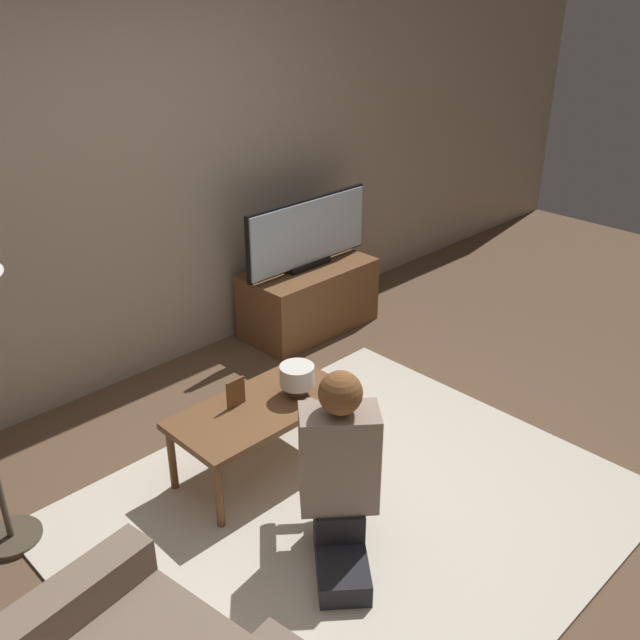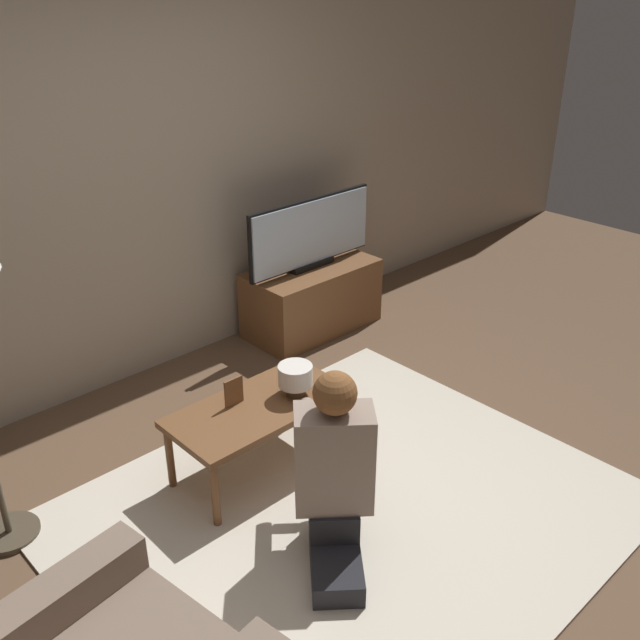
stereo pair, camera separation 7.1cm
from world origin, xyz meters
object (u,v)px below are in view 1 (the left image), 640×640
Objects in this scene: coffee_table at (261,412)px; person_kneeling at (339,467)px; table_lamp at (297,378)px; tv at (308,233)px.

person_kneeling is at bearing -100.82° from coffee_table.
person_kneeling is 5.15× the size of table_lamp.
person_kneeling is 0.71m from table_lamp.
tv is 1.58m from table_lamp.
tv is at bearing 44.25° from table_lamp.
person_kneeling is (-1.45, -1.71, -0.27)m from tv.
tv is 2.26m from person_kneeling.
coffee_table is at bearing -60.53° from person_kneeling.
person_kneeling is at bearing -117.98° from table_lamp.
tv is at bearing -89.94° from person_kneeling.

